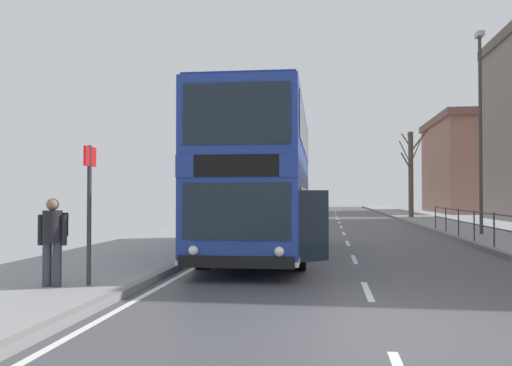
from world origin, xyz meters
name	(u,v)px	position (x,y,z in m)	size (l,w,h in m)	color
ground	(328,321)	(-0.72, 0.00, 0.04)	(15.80, 140.00, 0.20)	#47474C
double_decker_bus_main	(263,179)	(-2.62, 8.00, 2.26)	(3.31, 10.35, 4.31)	navy
pedestrian_railing_far_kerb	(506,226)	(4.45, 8.85, 0.88)	(0.05, 20.41, 1.09)	#2D3338
pedestrian_with_backpack	(53,235)	(-5.64, 1.55, 1.06)	(0.54, 0.53, 1.58)	#383842
bus_stop_sign_near	(89,199)	(-5.04, 1.73, 1.72)	(0.08, 0.44, 2.55)	#2D2D33
street_lamp_far_side	(480,118)	(5.63, 15.64, 5.00)	(0.28, 0.60, 8.48)	#38383D
bare_tree_far_00	(411,171)	(5.41, 32.78, 3.55)	(2.06, 2.55, 6.40)	brown
background_building_01	(493,165)	(15.60, 47.42, 4.75)	(11.85, 14.54, 9.45)	#936656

